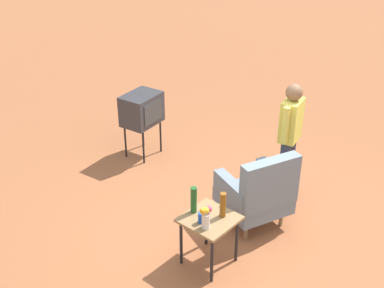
{
  "coord_description": "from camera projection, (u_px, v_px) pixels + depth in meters",
  "views": [
    {
      "loc": [
        4.33,
        2.85,
        3.94
      ],
      "look_at": [
        -0.27,
        -1.16,
        0.65
      ],
      "focal_mm": 46.55,
      "sensor_mm": 36.0,
      "label": 1
    }
  ],
  "objects": [
    {
      "name": "flower_vase",
      "position": [
        206.0,
        216.0,
        5.26
      ],
      "size": [
        0.14,
        0.1,
        0.27
      ],
      "color": "silver",
      "rests_on": "side_table"
    },
    {
      "name": "bottle_tall_amber",
      "position": [
        223.0,
        205.0,
        5.44
      ],
      "size": [
        0.07,
        0.07,
        0.3
      ],
      "primitive_type": "cylinder",
      "color": "brown",
      "rests_on": "side_table"
    },
    {
      "name": "person_standing",
      "position": [
        290.0,
        134.0,
        6.57
      ],
      "size": [
        0.56,
        0.29,
        1.64
      ],
      "color": "#2D3347",
      "rests_on": "ground"
    },
    {
      "name": "tv_on_stand",
      "position": [
        142.0,
        110.0,
        7.64
      ],
      "size": [
        0.65,
        0.52,
        1.03
      ],
      "color": "black",
      "rests_on": "ground"
    },
    {
      "name": "ground_plane",
      "position": [
        246.0,
        224.0,
        6.39
      ],
      "size": [
        60.0,
        60.0,
        0.0
      ],
      "primitive_type": "plane",
      "color": "#A05B38"
    },
    {
      "name": "side_table",
      "position": [
        209.0,
        225.0,
        5.52
      ],
      "size": [
        0.56,
        0.56,
        0.62
      ],
      "color": "black",
      "rests_on": "ground"
    },
    {
      "name": "soda_can_blue",
      "position": [
        201.0,
        218.0,
        5.38
      ],
      "size": [
        0.07,
        0.07,
        0.12
      ],
      "primitive_type": "cylinder",
      "color": "blue",
      "rests_on": "side_table"
    },
    {
      "name": "bottle_wine_green",
      "position": [
        194.0,
        200.0,
        5.51
      ],
      "size": [
        0.07,
        0.07,
        0.32
      ],
      "primitive_type": "cylinder",
      "color": "#1E5623",
      "rests_on": "side_table"
    },
    {
      "name": "armchair",
      "position": [
        258.0,
        192.0,
        6.16
      ],
      "size": [
        0.99,
        1.0,
        1.06
      ],
      "color": "#937047",
      "rests_on": "ground"
    }
  ]
}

